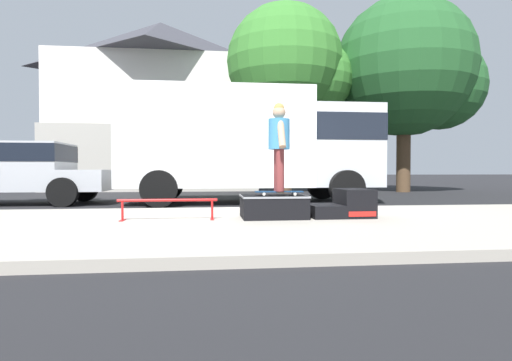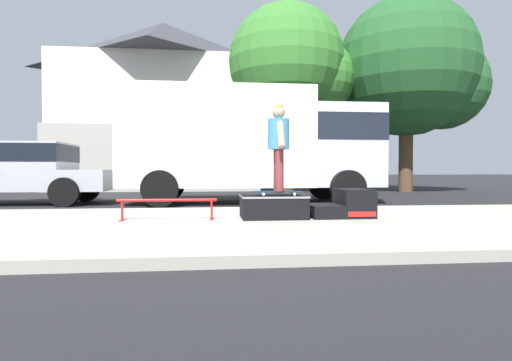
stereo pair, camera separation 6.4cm
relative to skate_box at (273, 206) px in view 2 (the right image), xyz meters
name	(u,v)px [view 2 (the right image)]	position (x,y,z in m)	size (l,w,h in m)	color
ground_plane	(271,210)	(0.34, 2.52, -0.32)	(140.00, 140.00, 0.00)	black
sidewalk_slab	(299,225)	(0.34, -0.48, -0.26)	(50.00, 5.00, 0.12)	#A8A093
skate_box	(273,206)	(0.00, 0.00, 0.00)	(1.06, 0.83, 0.37)	black
kicker_ramp	(345,205)	(1.21, 0.00, -0.01)	(1.02, 0.77, 0.46)	black
grind_rail	(167,204)	(-1.69, -0.10, 0.05)	(1.54, 0.28, 0.33)	red
skateboard	(278,192)	(0.09, -0.04, 0.23)	(0.79, 0.26, 0.07)	navy
skater_kid	(279,139)	(0.09, -0.04, 1.08)	(0.35, 0.73, 1.43)	brown
box_truck	(252,141)	(0.14, 4.72, 1.38)	(6.91, 2.63, 3.05)	white
pickup_truck_silver	(7,170)	(-6.32, 4.87, 0.58)	(5.70, 2.09, 1.61)	#B2B5BA
street_tree_main	(293,66)	(2.25, 9.52, 4.65)	(4.98, 4.53, 7.38)	brown
street_tree_neighbour	(414,71)	(7.29, 9.64, 4.62)	(6.18, 5.62, 7.91)	brown
house_behind	(163,104)	(-3.37, 15.07, 3.92)	(9.54, 8.22, 8.40)	silver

